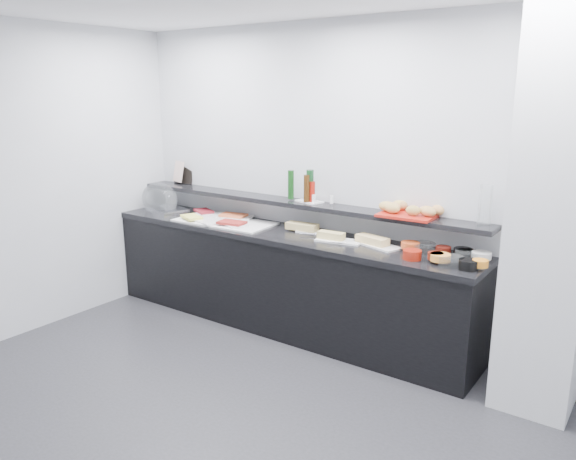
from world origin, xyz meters
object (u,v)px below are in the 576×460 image
Objects in this scene: framed_print at (184,171)px; bread_tray at (407,215)px; carafe at (485,205)px; condiment_tray at (309,201)px; sandwich_plate_mid at (339,241)px; cloche_base at (167,210)px.

framed_print is 0.60× the size of bread_tray.
carafe is at bearing -6.03° from framed_print.
condiment_tray is 0.79× the size of carafe.
framed_print reaches higher than bread_tray.
bread_tray is (0.52, 0.17, 0.25)m from sandwich_plate_mid.
sandwich_plate_mid is at bearing -12.67° from framed_print.
cloche_base is at bearing -176.10° from carafe.
framed_print reaches higher than sandwich_plate_mid.
bread_tray is 1.44× the size of carafe.
framed_print is 3.18m from carafe.
condiment_tray is at bearing 143.98° from sandwich_plate_mid.
framed_print is at bearing -167.27° from condiment_tray.
framed_print is 0.87× the size of carafe.
bread_tray is (2.60, -0.14, -0.12)m from framed_print.
framed_print reaches higher than cloche_base.
cloche_base reaches higher than sandwich_plate_mid.
sandwich_plate_mid is at bearing -169.02° from carafe.
condiment_tray is (-0.43, 0.21, 0.25)m from sandwich_plate_mid.
framed_print is at bearing 114.81° from cloche_base.
carafe reaches higher than bread_tray.
framed_print is at bearing 178.39° from carafe.
sandwich_plate_mid is at bearing -10.12° from condiment_tray.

